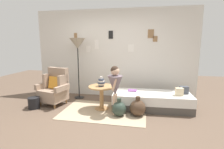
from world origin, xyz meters
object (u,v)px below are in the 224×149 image
at_px(daybed, 151,101).
at_px(side_table, 102,92).
at_px(demijohn_near, 119,109).
at_px(book_on_daybed, 132,90).
at_px(armchair, 55,88).
at_px(person_child, 115,84).
at_px(floor_lamp, 78,45).
at_px(demijohn_far, 138,108).
at_px(vase_striped, 101,82).
at_px(magazine_basket, 34,103).

xyz_separation_m(daybed, side_table, (-1.21, -0.29, 0.23)).
bearing_deg(daybed, demijohn_near, -139.49).
height_order(side_table, book_on_daybed, side_table).
height_order(armchair, person_child, person_child).
distance_m(side_table, floor_lamp, 1.61).
distance_m(side_table, demijohn_far, 0.96).
xyz_separation_m(person_child, demijohn_far, (0.52, -0.00, -0.53)).
relative_size(vase_striped, floor_lamp, 0.14).
xyz_separation_m(daybed, demijohn_near, (-0.72, -0.62, -0.03)).
distance_m(book_on_daybed, magazine_basket, 2.51).
relative_size(side_table, book_on_daybed, 2.89).
bearing_deg(side_table, demijohn_far, -15.21).
bearing_deg(side_table, person_child, -32.52).
distance_m(daybed, demijohn_near, 0.95).
relative_size(side_table, vase_striped, 2.63).
relative_size(side_table, demijohn_near, 1.54).
bearing_deg(demijohn_near, side_table, 146.09).
bearing_deg(demijohn_far, vase_striped, 165.38).
bearing_deg(vase_striped, demijohn_far, -14.62).
height_order(daybed, side_table, side_table).
bearing_deg(demijohn_near, demijohn_far, 11.56).
bearing_deg(side_table, daybed, 13.40).
xyz_separation_m(side_table, vase_striped, (-0.00, -0.01, 0.26)).
distance_m(book_on_daybed, demijohn_far, 0.68).
height_order(daybed, person_child, person_child).
bearing_deg(floor_lamp, book_on_daybed, -12.90).
bearing_deg(magazine_basket, demijohn_near, -1.03).
distance_m(armchair, demijohn_far, 2.26).
height_order(vase_striped, demijohn_far, vase_striped).
xyz_separation_m(person_child, magazine_basket, (-2.06, -0.05, -0.58)).
xyz_separation_m(armchair, magazine_basket, (-0.36, -0.41, -0.30)).
relative_size(person_child, book_on_daybed, 5.11).
relative_size(floor_lamp, book_on_daybed, 8.00).
bearing_deg(floor_lamp, daybed, -12.06).
bearing_deg(book_on_daybed, demijohn_near, -108.78).
relative_size(demijohn_far, magazine_basket, 1.61).
height_order(book_on_daybed, magazine_basket, book_on_daybed).
distance_m(daybed, vase_striped, 1.34).
xyz_separation_m(daybed, person_child, (-0.83, -0.53, 0.52)).
xyz_separation_m(armchair, side_table, (1.32, -0.12, -0.01)).
bearing_deg(armchair, daybed, 3.85).
height_order(floor_lamp, demijohn_far, floor_lamp).
relative_size(daybed, vase_striped, 8.02).
bearing_deg(armchair, book_on_daybed, 6.95).
bearing_deg(magazine_basket, daybed, 11.30).
bearing_deg(person_child, demijohn_far, -0.10).
height_order(side_table, magazine_basket, side_table).
bearing_deg(vase_striped, demijohn_near, -32.97).
distance_m(side_table, demijohn_near, 0.64).
xyz_separation_m(vase_striped, magazine_basket, (-1.68, -0.28, -0.54)).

